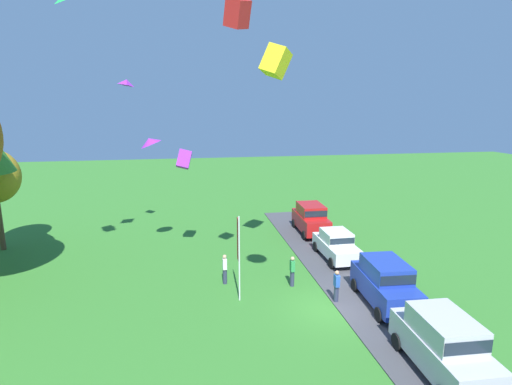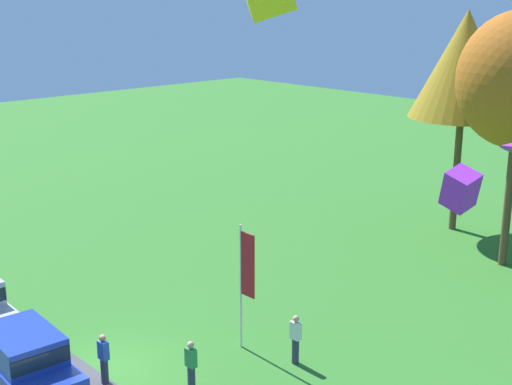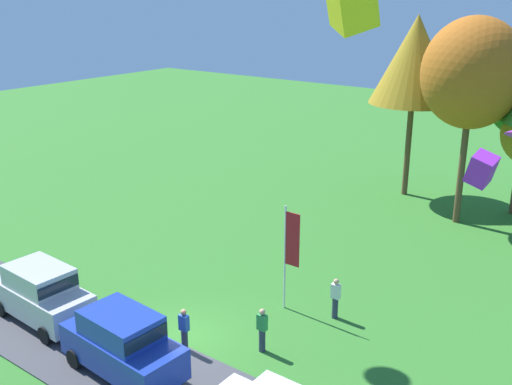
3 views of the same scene
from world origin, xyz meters
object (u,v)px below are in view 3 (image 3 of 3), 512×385
car_suv_far_end (122,341)px  tree_right_of_center (472,74)px  person_on_lawn (184,330)px  tree_left_of_center (415,60)px  kite_box_high_left (481,169)px  flag_banner (290,246)px  person_watching_sky (262,330)px  person_beside_suv (335,298)px  kite_box_trailing_tail (352,0)px  car_suv_mid_row (41,291)px

car_suv_far_end → tree_right_of_center: tree_right_of_center is taller
person_on_lawn → tree_left_of_center: size_ratio=0.15×
tree_left_of_center → kite_box_high_left: 16.64m
tree_right_of_center → flag_banner: (-2.10, -13.87, -5.48)m
person_on_lawn → tree_left_of_center: tree_left_of_center is taller
person_on_lawn → person_watching_sky: bearing=37.2°
tree_right_of_center → car_suv_far_end: bearing=-101.2°
flag_banner → tree_left_of_center: bearing=97.6°
person_beside_suv → kite_box_trailing_tail: kite_box_trailing_tail is taller
car_suv_far_end → person_beside_suv: (3.87, 7.55, -0.42)m
person_beside_suv → kite_box_trailing_tail: (1.78, -3.20, 11.28)m
person_watching_sky → tree_left_of_center: size_ratio=0.15×
person_watching_sky → tree_left_of_center: bearing=99.0°
person_beside_suv → kite_box_high_left: size_ratio=1.59×
person_watching_sky → kite_box_trailing_tail: size_ratio=1.12×
tree_left_of_center → tree_right_of_center: (4.34, -2.85, -0.18)m
tree_right_of_center → kite_box_trailing_tail: size_ratio=7.37×
car_suv_far_end → person_watching_sky: car_suv_far_end is taller
car_suv_mid_row → flag_banner: (7.25, 6.55, 1.53)m
tree_right_of_center → kite_box_high_left: size_ratio=10.48×
person_watching_sky → tree_left_of_center: 21.44m
car_suv_mid_row → kite_box_trailing_tail: kite_box_trailing_tail is taller
kite_box_high_left → kite_box_trailing_tail: bearing=-116.8°
person_watching_sky → flag_banner: size_ratio=0.38×
person_on_lawn → flag_banner: flag_banner is taller
car_suv_far_end → kite_box_trailing_tail: (5.65, 4.36, 10.86)m
car_suv_far_end → person_on_lawn: (0.70, 2.24, -0.42)m
tree_left_of_center → car_suv_far_end: bearing=-89.5°
person_on_lawn → flag_banner: bearing=74.5°
person_on_lawn → tree_left_of_center: (-0.91, 21.49, 7.60)m
car_suv_mid_row → kite_box_trailing_tail: 15.85m
car_suv_mid_row → tree_right_of_center: (9.36, 20.41, 7.01)m
person_beside_suv → flag_banner: size_ratio=0.38×
person_on_lawn → car_suv_mid_row: bearing=-163.3°
car_suv_mid_row → person_watching_sky: size_ratio=2.74×
kite_box_trailing_tail → tree_left_of_center: bearing=106.8°
person_beside_suv → kite_box_trailing_tail: size_ratio=1.12×
person_on_lawn → kite_box_trailing_tail: kite_box_trailing_tail is taller
flag_banner → kite_box_high_left: kite_box_high_left is taller
car_suv_mid_row → person_beside_suv: car_suv_mid_row is taller
person_watching_sky → tree_left_of_center: (-3.14, 19.80, 7.60)m
person_watching_sky → person_on_lawn: bearing=-142.8°
tree_left_of_center → kite_box_high_left: size_ratio=10.37×
person_beside_suv → kite_box_high_left: bearing=24.5°
car_suv_mid_row → person_beside_suv: bearing=37.9°
car_suv_far_end → person_watching_sky: (2.92, 3.93, -0.42)m
person_on_lawn → flag_banner: size_ratio=0.38×
car_suv_far_end → tree_left_of_center: size_ratio=0.42×
person_watching_sky → kite_box_high_left: kite_box_high_left is taller
person_beside_suv → car_suv_far_end: bearing=-117.1°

